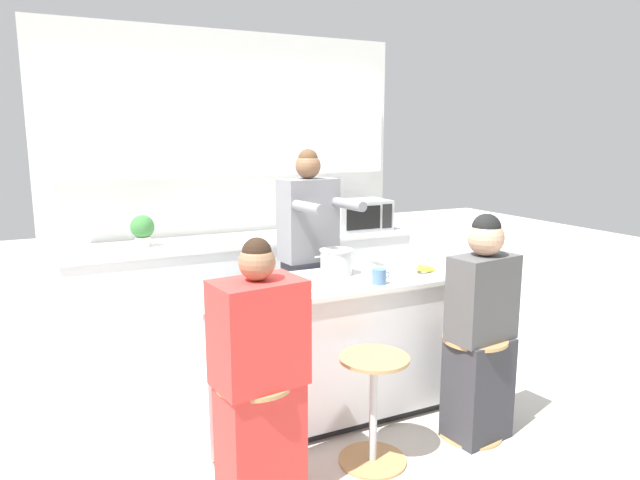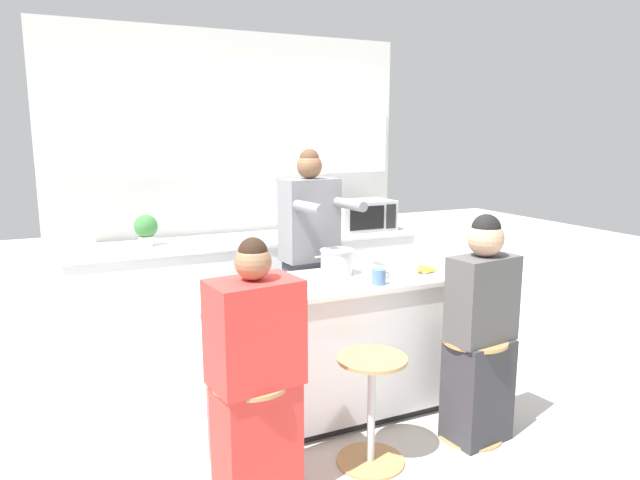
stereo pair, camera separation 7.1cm
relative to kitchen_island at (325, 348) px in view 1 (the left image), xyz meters
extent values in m
plane|color=beige|center=(0.00, 0.00, -0.46)|extent=(16.00, 16.00, 0.00)
cube|color=silver|center=(0.00, 1.92, 0.89)|extent=(3.23, 0.06, 2.70)
cube|color=silver|center=(0.00, 1.81, 1.37)|extent=(2.97, 0.16, 0.75)
cube|color=silver|center=(0.00, 1.54, -0.01)|extent=(2.97, 0.68, 0.90)
cube|color=silver|center=(0.00, 1.54, 0.45)|extent=(3.00, 0.71, 0.03)
cube|color=black|center=(0.00, 0.00, -0.43)|extent=(1.60, 0.54, 0.06)
cube|color=silver|center=(0.00, 0.00, 0.01)|extent=(1.68, 0.62, 0.81)
cube|color=silver|center=(0.00, 0.00, 0.43)|extent=(1.72, 0.66, 0.03)
cylinder|color=#B7BABC|center=(-0.69, -0.62, -0.15)|extent=(0.04, 0.04, 0.59)
cylinder|color=tan|center=(-0.69, -0.62, 0.15)|extent=(0.38, 0.38, 0.02)
cylinder|color=tan|center=(0.00, -0.60, -0.45)|extent=(0.38, 0.38, 0.01)
cylinder|color=#B7BABC|center=(0.00, -0.60, -0.15)|extent=(0.04, 0.04, 0.59)
cylinder|color=tan|center=(0.00, -0.60, 0.15)|extent=(0.38, 0.38, 0.02)
cylinder|color=tan|center=(0.69, -0.61, -0.45)|extent=(0.38, 0.38, 0.01)
cylinder|color=#B7BABC|center=(0.69, -0.61, -0.15)|extent=(0.04, 0.04, 0.59)
cylinder|color=tan|center=(0.69, -0.61, 0.15)|extent=(0.38, 0.38, 0.02)
cube|color=#383842|center=(0.13, 0.52, 0.00)|extent=(0.36, 0.25, 0.92)
cube|color=slate|center=(0.13, 0.52, 0.75)|extent=(0.42, 0.26, 0.58)
cylinder|color=slate|center=(0.00, 0.24, 0.88)|extent=(0.10, 0.32, 0.07)
cylinder|color=slate|center=(0.32, 0.27, 0.88)|extent=(0.10, 0.32, 0.07)
sphere|color=brown|center=(0.13, 0.52, 1.13)|extent=(0.19, 0.19, 0.18)
sphere|color=#513823|center=(0.13, 0.52, 1.18)|extent=(0.15, 0.15, 0.14)
cube|color=red|center=(-0.68, -0.64, -0.15)|extent=(0.42, 0.31, 0.62)
cube|color=red|center=(-0.68, -0.64, 0.42)|extent=(0.45, 0.34, 0.51)
sphere|color=#936B4C|center=(-0.68, -0.64, 0.76)|extent=(0.20, 0.20, 0.17)
sphere|color=black|center=(-0.68, -0.64, 0.81)|extent=(0.16, 0.16, 0.14)
cube|color=#333338|center=(0.71, -0.64, -0.15)|extent=(0.39, 0.31, 0.62)
cube|color=#4C4C4C|center=(0.71, -0.64, 0.41)|extent=(0.42, 0.27, 0.50)
sphere|color=tan|center=(0.71, -0.64, 0.77)|extent=(0.23, 0.23, 0.21)
sphere|color=black|center=(0.71, -0.64, 0.83)|extent=(0.19, 0.19, 0.17)
cylinder|color=#B7BABC|center=(0.14, 0.12, 0.53)|extent=(0.21, 0.21, 0.16)
cylinder|color=#B7BABC|center=(0.14, 0.12, 0.61)|extent=(0.22, 0.22, 0.01)
cylinder|color=#B7BABC|center=(0.01, 0.12, 0.58)|extent=(0.05, 0.01, 0.01)
cylinder|color=#B7BABC|center=(0.27, 0.12, 0.58)|extent=(0.05, 0.01, 0.01)
cylinder|color=#B7BABC|center=(-0.49, -0.11, 0.48)|extent=(0.20, 0.20, 0.07)
cylinder|color=white|center=(-0.11, -0.07, 0.48)|extent=(0.18, 0.18, 0.07)
cylinder|color=#4C7099|center=(0.27, -0.21, 0.49)|extent=(0.09, 0.09, 0.09)
torus|color=#4C7099|center=(0.32, -0.21, 0.50)|extent=(0.04, 0.01, 0.04)
ellipsoid|color=yellow|center=(0.69, -0.12, 0.47)|extent=(0.14, 0.05, 0.06)
ellipsoid|color=yellow|center=(0.66, -0.08, 0.47)|extent=(0.11, 0.13, 0.06)
ellipsoid|color=yellow|center=(0.72, -0.08, 0.47)|extent=(0.12, 0.12, 0.06)
cube|color=#B2B5B7|center=(1.10, 1.49, 0.61)|extent=(0.56, 0.37, 0.28)
cube|color=black|center=(1.05, 1.30, 0.61)|extent=(0.35, 0.01, 0.21)
cube|color=black|center=(1.30, 1.30, 0.61)|extent=(0.10, 0.01, 0.22)
cylinder|color=beige|center=(-0.85, 1.54, 0.51)|extent=(0.12, 0.12, 0.08)
sphere|color=#387538|center=(-0.85, 1.54, 0.63)|extent=(0.19, 0.19, 0.19)
camera|label=1|loc=(-1.55, -3.09, 1.35)|focal=32.00mm
camera|label=2|loc=(-1.49, -3.12, 1.35)|focal=32.00mm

